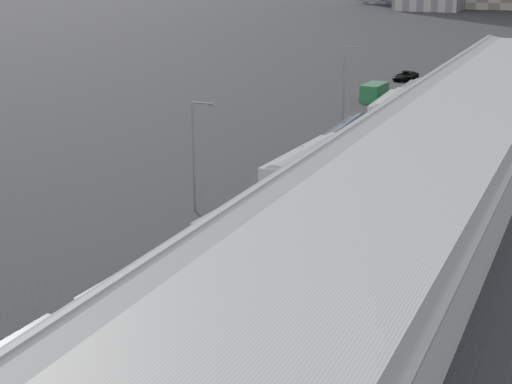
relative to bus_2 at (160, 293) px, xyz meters
The scene contains 18 objects.
sidewalk 22.63m from the bus_2, 73.88° to the left, with size 10.00×170.00×0.12m, color gray.
lane_line 22.16m from the bus_2, 101.03° to the left, with size 0.12×160.00×0.02m, color gold.
depot 24.08m from the bus_2, 64.69° to the left, with size 12.45×160.40×7.20m.
bus_2 is the anchor object (origin of this frame).
bus_3 13.19m from the bus_2, 90.21° to the left, with size 3.22×12.26×3.55m.
bus_4 27.38m from the bus_2, 91.44° to the left, with size 3.44×13.90×4.03m.
bus_5 41.02m from the bus_2, 91.57° to the left, with size 2.94×12.40×3.60m.
bus_6 58.37m from the bus_2, 91.03° to the left, with size 3.11×13.00×3.77m.
bus_7 68.68m from the bus_2, 90.70° to the left, with size 2.91×12.43×3.61m.
tree_1 3.70m from the bus_2, 13.16° to the right, with size 1.38×1.38×3.53m.
tree_2 24.62m from the bus_2, 82.69° to the left, with size 1.90×1.90×4.54m.
tree_3 43.32m from the bus_2, 86.56° to the left, with size 2.96×2.96×5.53m.
tree_4 67.61m from the bus_2, 87.44° to the left, with size 2.10×2.10×4.81m.
tree_5 97.46m from the bus_2, 87.97° to the left, with size 1.23×1.23×3.47m.
street_lamp_near 21.00m from the bus_2, 110.41° to the left, with size 2.04×0.22×8.86m.
street_lamp_far 60.19m from the bus_2, 96.67° to the left, with size 2.04×0.22×9.18m.
shipping_container 75.81m from the bus_2, 95.61° to the left, with size 2.50×5.50×2.41m, color #154726.
suv 96.47m from the bus_2, 94.60° to the left, with size 2.52×5.48×1.52m, color black.
Camera 1 is at (24.76, -6.01, 20.07)m, focal length 60.00 mm.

